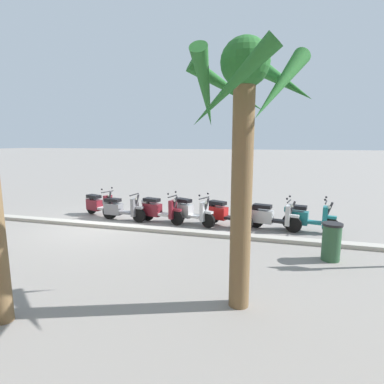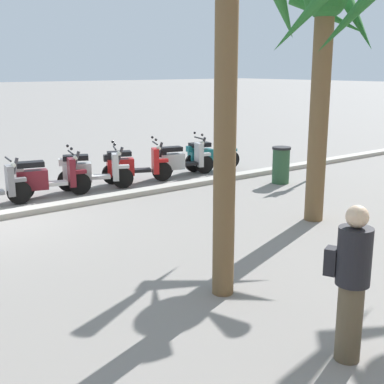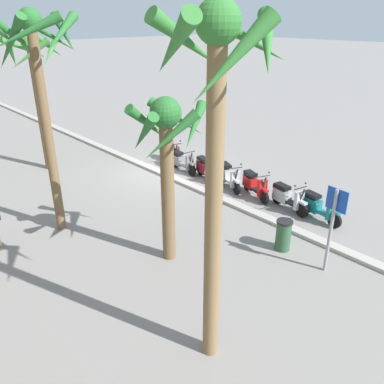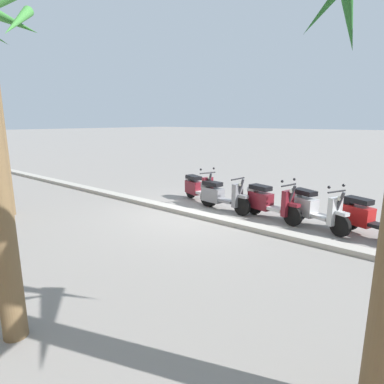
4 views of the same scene
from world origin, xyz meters
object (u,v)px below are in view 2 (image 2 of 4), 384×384
Objects in this scene: scooter_red_lead_nearest at (131,166)px; palm_tree_mid_walkway at (323,43)px; scooter_maroon_mid_centre at (45,178)px; pedestrian_window_shopping at (352,280)px; scooter_silver_second_in_line at (180,160)px; scooter_teal_far_back at (209,155)px; crossing_sign at (319,122)px; litter_bin at (281,165)px; scooter_silver_tail_end at (89,171)px.

palm_tree_mid_walkway is at bearing 102.03° from scooter_red_lead_nearest.
pedestrian_window_shopping reaches higher than scooter_maroon_mid_centre.
pedestrian_window_shopping is at bearing 63.97° from scooter_silver_second_in_line.
scooter_teal_far_back is 0.73× the size of crossing_sign.
pedestrian_window_shopping is (4.19, 8.59, 0.42)m from scooter_silver_second_in_line.
scooter_maroon_mid_centre is 0.39× the size of palm_tree_mid_walkway.
pedestrian_window_shopping is 8.45m from litter_bin.
crossing_sign is 1.46× the size of pedestrian_window_shopping.
palm_tree_mid_walkway reaches higher than pedestrian_window_shopping.
litter_bin is (-0.38, 2.49, 0.03)m from scooter_teal_far_back.
litter_bin is (-3.05, 2.39, 0.03)m from scooter_red_lead_nearest.
litter_bin is at bearing 141.88° from scooter_red_lead_nearest.
scooter_teal_far_back is at bearing -177.00° from scooter_maroon_mid_centre.
scooter_maroon_mid_centre is 0.74× the size of crossing_sign.
scooter_maroon_mid_centre is at bearing -17.96° from crossing_sign.
palm_tree_mid_walkway is (0.46, 5.06, 2.91)m from scooter_silver_second_in_line.
scooter_silver_second_in_line is 1.83× the size of litter_bin.
scooter_silver_second_in_line is 0.72× the size of crossing_sign.
scooter_maroon_mid_centre is 1.09× the size of pedestrian_window_shopping.
scooter_teal_far_back is 5.09m from scooter_maroon_mid_centre.
scooter_teal_far_back is 3.92m from scooter_silver_tail_end.
scooter_silver_tail_end is at bearing -65.02° from palm_tree_mid_walkway.
pedestrian_window_shopping reaches higher than scooter_red_lead_nearest.
pedestrian_window_shopping is (3.74, 3.53, -2.49)m from palm_tree_mid_walkway.
palm_tree_mid_walkway is 2.78× the size of pedestrian_window_shopping.
palm_tree_mid_walkway is (-2.34, 5.02, 2.89)m from scooter_silver_tail_end.
crossing_sign reaches higher than scooter_silver_second_in_line.
scooter_silver_tail_end is 0.97× the size of scooter_maroon_mid_centre.
palm_tree_mid_walkway reaches higher than scooter_teal_far_back.
scooter_teal_far_back is at bearing -177.88° from scooter_red_lead_nearest.
scooter_maroon_mid_centre is (2.41, 0.17, 0.01)m from scooter_red_lead_nearest.
scooter_silver_second_in_line is 3.89m from crossing_sign.
scooter_teal_far_back is at bearing -121.36° from pedestrian_window_shopping.
scooter_red_lead_nearest is 9.03m from pedestrian_window_shopping.
scooter_red_lead_nearest is 1.06× the size of pedestrian_window_shopping.
scooter_silver_tail_end is (3.92, 0.18, 0.02)m from scooter_teal_far_back.
scooter_silver_second_in_line is at bearing 178.56° from scooter_red_lead_nearest.
scooter_silver_tail_end is at bearing -22.05° from crossing_sign.
palm_tree_mid_walkway reaches higher than scooter_silver_second_in_line.
scooter_silver_second_in_line is at bearing -57.45° from litter_bin.
scooter_red_lead_nearest is 5.97m from palm_tree_mid_walkway.
scooter_maroon_mid_centre is at bearing 3.00° from scooter_teal_far_back.
scooter_maroon_mid_centre is at bearing -22.16° from litter_bin.
litter_bin is (-1.50, 2.35, 0.04)m from scooter_silver_second_in_line.
palm_tree_mid_walkway is (1.58, 5.20, 2.91)m from scooter_teal_far_back.
scooter_red_lead_nearest reaches higher than litter_bin.
crossing_sign is at bearing 157.95° from scooter_silver_tail_end.
scooter_red_lead_nearest is at bearing -28.25° from crossing_sign.
scooter_teal_far_back is 0.98× the size of scooter_maroon_mid_centre.
scooter_teal_far_back is 1.84× the size of litter_bin.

